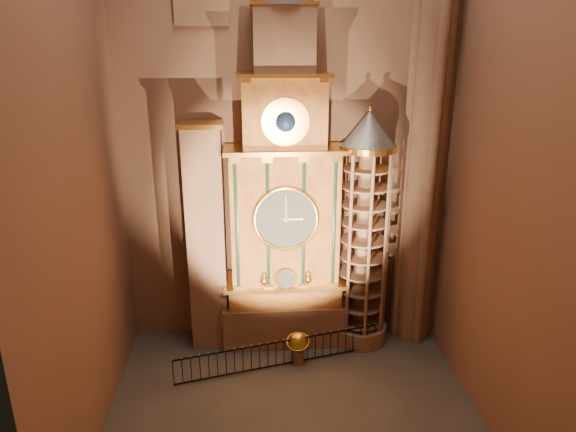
{
  "coord_description": "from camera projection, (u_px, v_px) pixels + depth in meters",
  "views": [
    {
      "loc": [
        -1.45,
        -16.16,
        13.21
      ],
      "look_at": [
        0.02,
        3.0,
        6.76
      ],
      "focal_mm": 32.0,
      "sensor_mm": 36.0,
      "label": 1
    }
  ],
  "objects": [
    {
      "name": "floor",
      "position": [
        294.0,
        408.0,
        19.58
      ],
      "size": [
        14.0,
        14.0,
        0.0
      ],
      "primitive_type": "plane",
      "color": "#383330",
      "rests_on": "ground"
    },
    {
      "name": "wall_back",
      "position": [
        282.0,
        99.0,
        21.75
      ],
      "size": [
        22.0,
        0.0,
        22.0
      ],
      "primitive_type": "plane",
      "rotation": [
        1.57,
        0.0,
        0.0
      ],
      "color": "#886149",
      "rests_on": "floor"
    },
    {
      "name": "wall_left",
      "position": [
        66.0,
        121.0,
        15.58
      ],
      "size": [
        0.0,
        22.0,
        22.0
      ],
      "primitive_type": "plane",
      "rotation": [
        1.57,
        0.0,
        1.57
      ],
      "color": "#886149",
      "rests_on": "floor"
    },
    {
      "name": "wall_right",
      "position": [
        510.0,
        116.0,
        16.58
      ],
      "size": [
        0.0,
        22.0,
        22.0
      ],
      "primitive_type": "plane",
      "rotation": [
        1.57,
        0.0,
        -1.57
      ],
      "color": "#886149",
      "rests_on": "floor"
    },
    {
      "name": "astronomical_clock",
      "position": [
        284.0,
        203.0,
        22.15
      ],
      "size": [
        5.6,
        2.41,
        16.7
      ],
      "color": "#8C634C",
      "rests_on": "floor"
    },
    {
      "name": "portrait_tower",
      "position": [
        207.0,
        238.0,
        22.41
      ],
      "size": [
        1.8,
        1.6,
        10.2
      ],
      "color": "#8C634C",
      "rests_on": "floor"
    },
    {
      "name": "stair_turret",
      "position": [
        364.0,
        234.0,
        22.6
      ],
      "size": [
        2.5,
        2.5,
        10.8
      ],
      "color": "#8C634C",
      "rests_on": "floor"
    },
    {
      "name": "gothic_pier",
      "position": [
        431.0,
        100.0,
        21.25
      ],
      "size": [
        2.04,
        2.04,
        22.0
      ],
      "color": "#8C634C",
      "rests_on": "floor"
    },
    {
      "name": "celestial_globe",
      "position": [
        298.0,
        345.0,
        22.16
      ],
      "size": [
        1.14,
        1.1,
        1.45
      ],
      "color": "#8C634C",
      "rests_on": "floor"
    },
    {
      "name": "iron_railing",
      "position": [
        280.0,
        354.0,
        21.92
      ],
      "size": [
        8.75,
        2.15,
        1.19
      ],
      "color": "black",
      "rests_on": "floor"
    }
  ]
}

